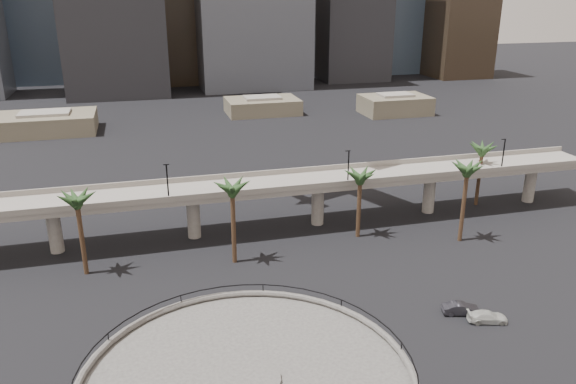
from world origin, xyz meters
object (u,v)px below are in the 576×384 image
object	(u,v)px
car_a	(296,336)
car_c	(487,317)
overpass	(257,191)
car_b	(461,309)

from	to	relation	value
car_a	car_c	bearing A→B (deg)	-83.51
car_a	car_c	xyz separation A→B (m)	(24.67, -2.13, -0.05)
overpass	car_c	size ratio (longest dim) A/B	25.85
car_b	car_c	world-z (taller)	car_b
car_b	car_c	size ratio (longest dim) A/B	0.96
overpass	car_b	size ratio (longest dim) A/B	27.05
overpass	car_c	xyz separation A→B (m)	(22.22, -35.77, -6.61)
car_b	car_a	bearing A→B (deg)	105.69
overpass	car_b	distance (m)	39.32
car_a	car_c	world-z (taller)	car_a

